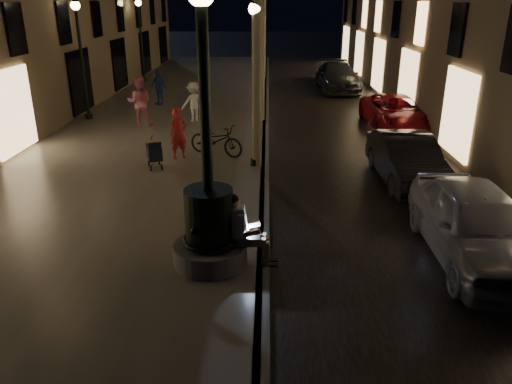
{
  "coord_description": "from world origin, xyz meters",
  "views": [
    {
      "loc": [
        0.06,
        -6.38,
        4.93
      ],
      "look_at": [
        -0.16,
        3.0,
        1.27
      ],
      "focal_mm": 35.0,
      "sensor_mm": 36.0,
      "label": 1
    }
  ],
  "objects_px": {
    "fountain_lamppost": "(209,214)",
    "stroller": "(154,152)",
    "pedestrian_blue": "(159,87)",
    "pedestrian_white": "(194,102)",
    "lamp_curb_c": "(262,29)",
    "car_rear": "(337,77)",
    "lamp_left_c": "(140,29)",
    "pedestrian_red": "(179,134)",
    "lamp_curb_b": "(260,40)",
    "car_fifth": "(332,72)",
    "lamp_left_b": "(80,43)",
    "lamp_curb_d": "(263,22)",
    "pedestrian_pink": "(140,102)",
    "bicycle": "(216,140)",
    "seated_man_laptop": "(242,228)",
    "car_second": "(407,159)",
    "car_front": "(476,224)",
    "car_third": "(395,112)",
    "lamp_curb_a": "(255,62)"
  },
  "relations": [
    {
      "from": "stroller",
      "to": "pedestrian_pink",
      "type": "xyz_separation_m",
      "value": [
        -1.65,
        5.19,
        0.48
      ]
    },
    {
      "from": "lamp_left_c",
      "to": "pedestrian_red",
      "type": "bearing_deg",
      "value": -72.97
    },
    {
      "from": "car_second",
      "to": "bicycle",
      "type": "height_order",
      "value": "car_second"
    },
    {
      "from": "lamp_curb_b",
      "to": "car_front",
      "type": "height_order",
      "value": "lamp_curb_b"
    },
    {
      "from": "fountain_lamppost",
      "to": "car_front",
      "type": "relative_size",
      "value": 1.16
    },
    {
      "from": "lamp_curb_a",
      "to": "lamp_curb_d",
      "type": "height_order",
      "value": "same"
    },
    {
      "from": "lamp_curb_d",
      "to": "bicycle",
      "type": "relative_size",
      "value": 2.54
    },
    {
      "from": "fountain_lamppost",
      "to": "stroller",
      "type": "bearing_deg",
      "value": 111.9
    },
    {
      "from": "pedestrian_blue",
      "to": "fountain_lamppost",
      "type": "bearing_deg",
      "value": -37.4
    },
    {
      "from": "seated_man_laptop",
      "to": "car_second",
      "type": "xyz_separation_m",
      "value": [
        4.39,
        5.12,
        -0.26
      ]
    },
    {
      "from": "car_fifth",
      "to": "pedestrian_red",
      "type": "relative_size",
      "value": 2.65
    },
    {
      "from": "seated_man_laptop",
      "to": "stroller",
      "type": "distance_m",
      "value": 6.33
    },
    {
      "from": "lamp_curb_d",
      "to": "pedestrian_pink",
      "type": "height_order",
      "value": "lamp_curb_d"
    },
    {
      "from": "stroller",
      "to": "car_rear",
      "type": "bearing_deg",
      "value": 43.82
    },
    {
      "from": "fountain_lamppost",
      "to": "lamp_curb_c",
      "type": "bearing_deg",
      "value": 88.18
    },
    {
      "from": "lamp_left_c",
      "to": "lamp_curb_d",
      "type": "bearing_deg",
      "value": 48.41
    },
    {
      "from": "fountain_lamppost",
      "to": "pedestrian_pink",
      "type": "relative_size",
      "value": 2.7
    },
    {
      "from": "fountain_lamppost",
      "to": "lamp_curb_a",
      "type": "bearing_deg",
      "value": 83.35
    },
    {
      "from": "car_second",
      "to": "car_third",
      "type": "xyz_separation_m",
      "value": [
        1.2,
        6.47,
        -0.04
      ]
    },
    {
      "from": "seated_man_laptop",
      "to": "car_second",
      "type": "height_order",
      "value": "seated_man_laptop"
    },
    {
      "from": "stroller",
      "to": "car_third",
      "type": "xyz_separation_m",
      "value": [
        8.46,
        5.96,
        -0.04
      ]
    },
    {
      "from": "seated_man_laptop",
      "to": "pedestrian_white",
      "type": "distance_m",
      "value": 11.99
    },
    {
      "from": "car_front",
      "to": "lamp_curb_a",
      "type": "bearing_deg",
      "value": 131.04
    },
    {
      "from": "pedestrian_white",
      "to": "bicycle",
      "type": "relative_size",
      "value": 0.83
    },
    {
      "from": "lamp_curb_c",
      "to": "stroller",
      "type": "bearing_deg",
      "value": -100.26
    },
    {
      "from": "lamp_curb_a",
      "to": "pedestrian_pink",
      "type": "distance_m",
      "value": 6.99
    },
    {
      "from": "lamp_left_c",
      "to": "pedestrian_blue",
      "type": "height_order",
      "value": "lamp_left_c"
    },
    {
      "from": "fountain_lamppost",
      "to": "car_second",
      "type": "bearing_deg",
      "value": 45.68
    },
    {
      "from": "car_front",
      "to": "car_second",
      "type": "xyz_separation_m",
      "value": [
        -0.2,
        4.45,
        -0.08
      ]
    },
    {
      "from": "fountain_lamppost",
      "to": "stroller",
      "type": "distance_m",
      "value": 6.09
    },
    {
      "from": "pedestrian_white",
      "to": "fountain_lamppost",
      "type": "bearing_deg",
      "value": 73.5
    },
    {
      "from": "lamp_curb_d",
      "to": "car_third",
      "type": "distance_m",
      "value": 19.39
    },
    {
      "from": "lamp_curb_c",
      "to": "lamp_left_b",
      "type": "relative_size",
      "value": 1.0
    },
    {
      "from": "car_front",
      "to": "pedestrian_blue",
      "type": "distance_m",
      "value": 17.05
    },
    {
      "from": "car_front",
      "to": "pedestrian_red",
      "type": "bearing_deg",
      "value": 140.04
    },
    {
      "from": "lamp_curb_c",
      "to": "lamp_curb_d",
      "type": "distance_m",
      "value": 8.0
    },
    {
      "from": "pedestrian_white",
      "to": "lamp_curb_b",
      "type": "bearing_deg",
      "value": -165.0
    },
    {
      "from": "lamp_left_b",
      "to": "stroller",
      "type": "relative_size",
      "value": 5.01
    },
    {
      "from": "lamp_curb_b",
      "to": "pedestrian_pink",
      "type": "height_order",
      "value": "lamp_curb_b"
    },
    {
      "from": "lamp_left_b",
      "to": "bicycle",
      "type": "relative_size",
      "value": 2.54
    },
    {
      "from": "lamp_curb_d",
      "to": "lamp_left_b",
      "type": "height_order",
      "value": "same"
    },
    {
      "from": "pedestrian_red",
      "to": "pedestrian_white",
      "type": "relative_size",
      "value": 1.01
    },
    {
      "from": "lamp_curb_b",
      "to": "bicycle",
      "type": "xyz_separation_m",
      "value": [
        -1.27,
        -7.01,
        -2.54
      ]
    },
    {
      "from": "pedestrian_blue",
      "to": "pedestrian_white",
      "type": "bearing_deg",
      "value": -19.86
    },
    {
      "from": "lamp_left_b",
      "to": "pedestrian_blue",
      "type": "height_order",
      "value": "lamp_left_b"
    },
    {
      "from": "car_second",
      "to": "lamp_curb_a",
      "type": "bearing_deg",
      "value": 166.49
    },
    {
      "from": "lamp_curb_c",
      "to": "car_rear",
      "type": "bearing_deg",
      "value": -22.06
    },
    {
      "from": "lamp_curb_b",
      "to": "pedestrian_pink",
      "type": "bearing_deg",
      "value": -145.48
    },
    {
      "from": "lamp_curb_b",
      "to": "car_fifth",
      "type": "distance_m",
      "value": 10.25
    },
    {
      "from": "car_third",
      "to": "bicycle",
      "type": "xyz_separation_m",
      "value": [
        -6.77,
        -4.6,
        0.06
      ]
    }
  ]
}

